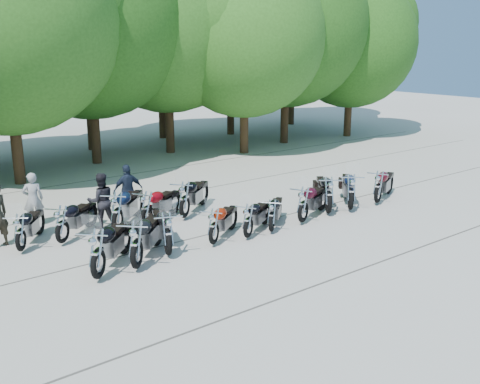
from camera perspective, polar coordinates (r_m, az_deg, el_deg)
ground at (r=16.17m, az=3.29°, el=-4.85°), size 90.00×90.00×0.00m
tree_3 at (r=23.57m, az=-22.88°, el=15.89°), size 8.70×8.70×10.67m
tree_4 at (r=26.71m, az=-15.24°, el=16.94°), size 9.13×9.13×11.20m
tree_5 at (r=28.68m, az=-7.50°, el=17.02°), size 9.04×9.04×11.10m
tree_6 at (r=28.36m, az=0.44°, el=15.62°), size 8.00×8.00×9.82m
tree_7 at (r=31.48m, az=4.73°, el=16.56°), size 8.79×8.79×10.79m
tree_8 at (r=34.38m, az=11.26°, el=14.66°), size 7.53×7.53×9.25m
tree_12 at (r=30.29m, az=-15.46°, el=14.90°), size 7.88×7.88×9.67m
tree_13 at (r=33.39m, az=-8.18°, el=15.76°), size 8.31×8.31×10.20m
tree_14 at (r=34.45m, az=-1.00°, el=15.52°), size 8.02×8.02×9.84m
tree_15 at (r=39.02m, az=5.42°, el=17.15°), size 9.67×9.67×11.86m
motorcycle_0 at (r=13.60m, az=-14.29°, el=-5.96°), size 2.37×2.33×1.44m
motorcycle_1 at (r=14.00m, az=-10.50°, el=-5.14°), size 2.35×2.34×1.44m
motorcycle_2 at (r=14.74m, az=-7.39°, el=-4.11°), size 1.58×2.53×1.37m
motorcycle_3 at (r=15.48m, az=-2.68°, el=-3.40°), size 2.13×1.72×1.20m
motorcycle_4 at (r=15.98m, az=0.85°, el=-2.84°), size 2.11×1.59×1.17m
motorcycle_5 at (r=16.52m, az=3.25°, el=-2.31°), size 1.95×1.79×1.15m
motorcycle_6 at (r=17.40m, az=6.45°, el=-1.17°), size 2.45×1.61×1.33m
motorcycle_7 at (r=18.42m, az=9.01°, el=-0.20°), size 2.16×2.48×1.43m
motorcycle_8 at (r=18.93m, az=11.21°, el=0.11°), size 2.31×2.37×1.43m
motorcycle_9 at (r=19.96m, az=13.88°, el=0.59°), size 2.46×1.66×1.35m
motorcycle_10 at (r=16.05m, az=-21.45°, el=-3.75°), size 1.80×2.12×1.22m
motorcycle_11 at (r=16.29m, az=-17.66°, el=-3.04°), size 2.18×1.94×1.27m
motorcycle_12 at (r=16.76m, az=-12.37°, el=-1.89°), size 2.35×2.30×1.43m
motorcycle_13 at (r=17.13m, az=-9.43°, el=-1.60°), size 2.34×1.74×1.30m
motorcycle_14 at (r=17.81m, az=-5.67°, el=-0.66°), size 2.43×2.08×1.40m
rider_1 at (r=17.43m, az=-13.94°, el=-0.86°), size 0.94×0.80×1.71m
rider_2 at (r=18.46m, az=-11.30°, el=0.16°), size 1.03×0.50×1.70m
rider_3 at (r=18.26m, az=-20.28°, el=-0.69°), size 0.69×0.55×1.68m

